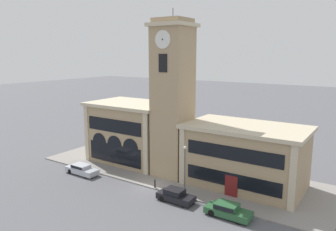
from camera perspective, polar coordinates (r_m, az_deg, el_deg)
The scene contains 10 objects.
ground_plane at distance 40.83m, azimuth -3.39°, elevation -12.49°, with size 300.00×300.00×0.00m, color #56565B.
sidewalk_kerb at distance 45.82m, azimuth 1.64°, elevation -9.74°, with size 40.48×13.11×0.15m.
clock_tower at distance 42.31m, azimuth 0.82°, elevation 2.79°, with size 5.04×5.04×21.60m.
town_hall_left_wing at distance 49.72m, azimuth -6.23°, elevation -2.83°, with size 12.57×8.65×8.95m.
town_hall_right_wing at distance 41.16m, azimuth 13.26°, elevation -6.87°, with size 14.47×8.65×7.63m.
parked_car_near at distance 46.40m, azimuth -14.80°, elevation -9.01°, with size 4.86×1.77×1.34m.
parked_car_mid at distance 37.11m, azimuth 1.29°, elevation -13.68°, with size 4.23×1.77×1.43m.
parked_car_far at distance 34.51m, azimuth 10.36°, elevation -15.85°, with size 4.66×1.87×1.40m.
street_lamp at distance 37.22m, azimuth 2.95°, elevation -8.31°, with size 0.36×0.36×5.80m.
bollard at distance 40.33m, azimuth -2.29°, elevation -11.75°, with size 0.18×0.18×1.06m.
Camera 1 is at (22.82, -29.83, 16.03)m, focal length 35.00 mm.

